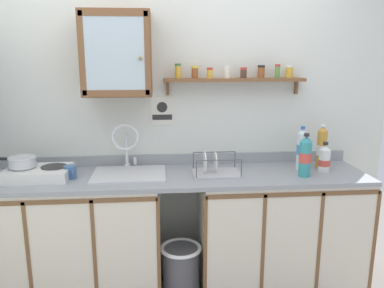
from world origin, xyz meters
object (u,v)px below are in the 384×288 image
(bottle_water_clear_2, at_px, (302,149))
(dish_rack, at_px, (215,170))
(wall_cabinet, at_px, (117,54))
(mug, at_px, (70,172))
(bottle_juice_amber_3, at_px, (322,147))
(hot_plate_stove, at_px, (38,173))
(saucepan, at_px, (21,161))
(bottle_detergent_teal_1, at_px, (305,157))
(warning_sign, at_px, (162,111))
(sink, at_px, (129,176))
(trash_bin, at_px, (181,275))
(bottle_opaque_white_0, at_px, (324,159))

(bottle_water_clear_2, height_order, dish_rack, bottle_water_clear_2)
(bottle_water_clear_2, bearing_deg, wall_cabinet, 176.98)
(mug, relative_size, wall_cabinet, 0.21)
(bottle_juice_amber_3, xyz_separation_m, dish_rack, (-0.83, -0.11, -0.12))
(hot_plate_stove, distance_m, saucepan, 0.14)
(saucepan, relative_size, dish_rack, 1.13)
(bottle_juice_amber_3, xyz_separation_m, mug, (-1.83, -0.12, -0.11))
(saucepan, bearing_deg, wall_cabinet, 9.20)
(bottle_detergent_teal_1, xyz_separation_m, mug, (-1.62, 0.10, -0.10))
(warning_sign, bearing_deg, sink, -136.29)
(warning_sign, bearing_deg, trash_bin, -75.02)
(bottle_juice_amber_3, distance_m, trash_bin, 1.40)
(bottle_opaque_white_0, bearing_deg, mug, -179.91)
(bottle_opaque_white_0, height_order, dish_rack, bottle_opaque_white_0)
(bottle_opaque_white_0, distance_m, bottle_juice_amber_3, 0.13)
(bottle_opaque_white_0, height_order, mug, bottle_opaque_white_0)
(hot_plate_stove, relative_size, bottle_detergent_teal_1, 1.42)
(saucepan, relative_size, bottle_opaque_white_0, 1.74)
(sink, distance_m, bottle_juice_amber_3, 1.44)
(bottle_opaque_white_0, height_order, trash_bin, bottle_opaque_white_0)
(wall_cabinet, bearing_deg, warning_sign, 26.36)
(trash_bin, bearing_deg, dish_rack, 26.75)
(bottle_opaque_white_0, height_order, bottle_juice_amber_3, bottle_juice_amber_3)
(hot_plate_stove, bearing_deg, trash_bin, -7.87)
(warning_sign, bearing_deg, bottle_juice_amber_3, -8.35)
(bottle_juice_amber_3, relative_size, trash_bin, 0.72)
(sink, height_order, bottle_opaque_white_0, sink)
(dish_rack, bearing_deg, warning_sign, 141.51)
(bottle_detergent_teal_1, bearing_deg, dish_rack, 170.37)
(hot_plate_stove, bearing_deg, sink, 4.22)
(saucepan, distance_m, wall_cabinet, 0.98)
(wall_cabinet, distance_m, warning_sign, 0.53)
(saucepan, distance_m, dish_rack, 1.33)
(bottle_water_clear_2, relative_size, wall_cabinet, 0.57)
(dish_rack, distance_m, mug, 1.00)
(bottle_detergent_teal_1, relative_size, dish_rack, 0.91)
(warning_sign, bearing_deg, bottle_detergent_teal_1, -21.87)
(bottle_opaque_white_0, relative_size, dish_rack, 0.65)
(bottle_juice_amber_3, bearing_deg, trash_bin, -167.44)
(dish_rack, bearing_deg, trash_bin, -153.25)
(hot_plate_stove, bearing_deg, bottle_opaque_white_0, -0.28)
(bottle_juice_amber_3, height_order, warning_sign, warning_sign)
(saucepan, xyz_separation_m, bottle_juice_amber_3, (2.16, 0.08, 0.03))
(hot_plate_stove, relative_size, mug, 3.68)
(bottle_juice_amber_3, bearing_deg, bottle_opaque_white_0, -102.10)
(sink, bearing_deg, hot_plate_stove, -175.78)
(bottle_detergent_teal_1, relative_size, bottle_water_clear_2, 0.95)
(sink, xyz_separation_m, bottle_juice_amber_3, (1.43, 0.06, 0.17))
(saucepan, bearing_deg, bottle_opaque_white_0, -0.89)
(bottle_opaque_white_0, relative_size, bottle_water_clear_2, 0.68)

